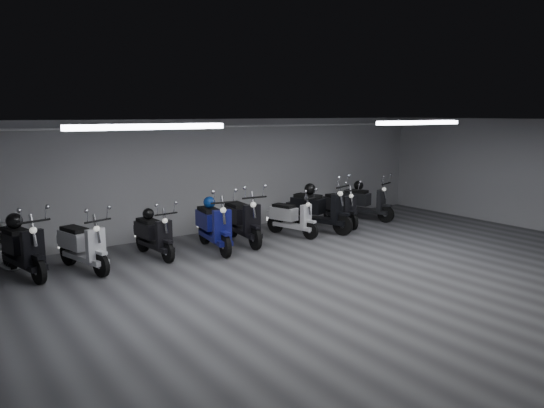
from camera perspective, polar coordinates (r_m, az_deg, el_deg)
floor at (r=9.07m, az=7.88°, el=-9.00°), size 14.00×10.00×0.01m
ceiling at (r=8.59m, az=8.33°, el=9.03°), size 14.00×10.00×0.01m
back_wall at (r=12.80m, az=-7.34°, el=3.03°), size 14.00×0.01×2.80m
fluor_strip_left at (r=7.82m, az=-13.50°, el=8.30°), size 2.40×0.18×0.08m
fluor_strip_right at (r=11.47m, az=15.97°, el=8.65°), size 2.40×0.18×0.08m
conduit at (r=12.64m, az=-7.28°, el=8.49°), size 13.60×0.05×0.05m
scooter_1 at (r=10.32m, az=-25.96°, el=-3.58°), size 1.02×1.95×1.38m
scooter_2 at (r=10.27m, az=-20.20°, el=-3.50°), size 1.01×1.83×1.29m
scooter_3 at (r=10.86m, az=-12.92°, el=-2.61°), size 0.70×1.69×1.22m
scooter_4 at (r=11.14m, az=-6.44°, el=-1.56°), size 0.90×1.99×1.43m
scooter_5 at (r=11.71m, az=-3.28°, el=-0.95°), size 0.85×1.98×1.43m
scooter_6 at (r=12.42m, az=2.28°, el=-0.83°), size 0.93×1.70×1.20m
scooter_7 at (r=12.87m, az=5.26°, el=0.16°), size 1.30×2.10×1.49m
scooter_8 at (r=13.65m, az=7.59°, el=0.21°), size 0.86×1.78×1.27m
scooter_9 at (r=14.50m, az=10.39°, el=0.82°), size 1.15×1.88×1.33m
helmet_0 at (r=10.50m, az=-26.62°, el=-1.68°), size 0.29×0.29×0.29m
helmet_1 at (r=11.00m, az=-13.52°, el=-1.06°), size 0.24×0.24×0.24m
helmet_2 at (r=14.57m, az=9.55°, el=2.05°), size 0.27×0.27×0.27m
helmet_3 at (r=11.33m, az=-6.94°, el=0.18°), size 0.26×0.26×0.26m
helmet_4 at (r=12.96m, az=4.22°, el=1.67°), size 0.29×0.29×0.29m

